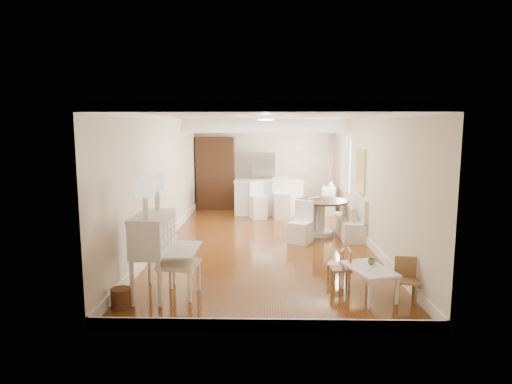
{
  "coord_description": "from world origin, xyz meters",
  "views": [
    {
      "loc": [
        -0.02,
        -9.5,
        2.48
      ],
      "look_at": [
        -0.22,
        0.3,
        1.08
      ],
      "focal_mm": 30.0,
      "sensor_mm": 36.0,
      "label": 1
    }
  ],
  "objects_px": {
    "kids_chair_c": "(406,280)",
    "wicker_basket": "(121,298)",
    "pantry_cabinet": "(216,173)",
    "secretary_bureau": "(153,255)",
    "slip_chair_far": "(308,215)",
    "sideboard": "(329,200)",
    "gustavian_armchair": "(179,263)",
    "dining_table": "(321,218)",
    "kids_chair_a": "(341,268)",
    "slip_chair_near": "(300,222)",
    "bar_stool_right": "(281,198)",
    "kids_chair_b": "(336,264)",
    "breakfast_counter": "(269,198)",
    "kids_table": "(368,282)",
    "fridge": "(275,181)",
    "bar_stool_left": "(258,200)"
  },
  "relations": [
    {
      "from": "gustavian_armchair",
      "to": "slip_chair_far",
      "type": "bearing_deg",
      "value": -21.97
    },
    {
      "from": "gustavian_armchair",
      "to": "slip_chair_near",
      "type": "xyz_separation_m",
      "value": [
        2.09,
        3.15,
        -0.04
      ]
    },
    {
      "from": "gustavian_armchair",
      "to": "dining_table",
      "type": "xyz_separation_m",
      "value": [
        2.65,
        3.83,
        -0.08
      ]
    },
    {
      "from": "gustavian_armchair",
      "to": "dining_table",
      "type": "relative_size",
      "value": 0.81
    },
    {
      "from": "kids_chair_b",
      "to": "slip_chair_near",
      "type": "bearing_deg",
      "value": -146.31
    },
    {
      "from": "kids_chair_c",
      "to": "bar_stool_left",
      "type": "relative_size",
      "value": 0.62
    },
    {
      "from": "pantry_cabinet",
      "to": "kids_chair_c",
      "type": "bearing_deg",
      "value": -64.37
    },
    {
      "from": "slip_chair_near",
      "to": "bar_stool_left",
      "type": "relative_size",
      "value": 0.89
    },
    {
      "from": "kids_chair_c",
      "to": "dining_table",
      "type": "xyz_separation_m",
      "value": [
        -0.72,
        3.98,
        0.1
      ]
    },
    {
      "from": "wicker_basket",
      "to": "pantry_cabinet",
      "type": "distance_m",
      "value": 8.03
    },
    {
      "from": "gustavian_armchair",
      "to": "pantry_cabinet",
      "type": "bearing_deg",
      "value": 10.34
    },
    {
      "from": "wicker_basket",
      "to": "bar_stool_right",
      "type": "height_order",
      "value": "bar_stool_right"
    },
    {
      "from": "kids_chair_a",
      "to": "pantry_cabinet",
      "type": "bearing_deg",
      "value": -157.42
    },
    {
      "from": "dining_table",
      "to": "slip_chair_far",
      "type": "height_order",
      "value": "slip_chair_far"
    },
    {
      "from": "kids_table",
      "to": "dining_table",
      "type": "distance_m",
      "value": 3.82
    },
    {
      "from": "kids_chair_a",
      "to": "breakfast_counter",
      "type": "distance_m",
      "value": 6.11
    },
    {
      "from": "gustavian_armchair",
      "to": "kids_chair_a",
      "type": "bearing_deg",
      "value": -73.04
    },
    {
      "from": "wicker_basket",
      "to": "kids_chair_b",
      "type": "xyz_separation_m",
      "value": [
        3.23,
        1.27,
        0.12
      ]
    },
    {
      "from": "kids_table",
      "to": "pantry_cabinet",
      "type": "xyz_separation_m",
      "value": [
        -3.15,
        7.45,
        0.93
      ]
    },
    {
      "from": "slip_chair_far",
      "to": "kids_chair_c",
      "type": "bearing_deg",
      "value": 57.42
    },
    {
      "from": "gustavian_armchair",
      "to": "slip_chair_far",
      "type": "distance_m",
      "value": 4.67
    },
    {
      "from": "secretary_bureau",
      "to": "wicker_basket",
      "type": "bearing_deg",
      "value": -124.51
    },
    {
      "from": "kids_chair_c",
      "to": "wicker_basket",
      "type": "bearing_deg",
      "value": -166.03
    },
    {
      "from": "wicker_basket",
      "to": "sideboard",
      "type": "xyz_separation_m",
      "value": [
        3.97,
        7.02,
        0.27
      ]
    },
    {
      "from": "wicker_basket",
      "to": "sideboard",
      "type": "height_order",
      "value": "sideboard"
    },
    {
      "from": "slip_chair_near",
      "to": "bar_stool_right",
      "type": "distance_m",
      "value": 2.75
    },
    {
      "from": "secretary_bureau",
      "to": "gustavian_armchair",
      "type": "distance_m",
      "value": 0.41
    },
    {
      "from": "secretary_bureau",
      "to": "wicker_basket",
      "type": "height_order",
      "value": "secretary_bureau"
    },
    {
      "from": "gustavian_armchair",
      "to": "kids_table",
      "type": "height_order",
      "value": "gustavian_armchair"
    },
    {
      "from": "breakfast_counter",
      "to": "fridge",
      "type": "xyz_separation_m",
      "value": [
        0.2,
        1.05,
        0.39
      ]
    },
    {
      "from": "kids_table",
      "to": "slip_chair_near",
      "type": "xyz_separation_m",
      "value": [
        -0.77,
        3.12,
        0.25
      ]
    },
    {
      "from": "slip_chair_near",
      "to": "bar_stool_left",
      "type": "distance_m",
      "value": 2.85
    },
    {
      "from": "breakfast_counter",
      "to": "kids_chair_b",
      "type": "bearing_deg",
      "value": -79.06
    },
    {
      "from": "kids_table",
      "to": "secretary_bureau",
      "type": "bearing_deg",
      "value": -179.9
    },
    {
      "from": "wicker_basket",
      "to": "bar_stool_right",
      "type": "distance_m",
      "value": 6.85
    },
    {
      "from": "gustavian_armchair",
      "to": "kids_table",
      "type": "xyz_separation_m",
      "value": [
        2.86,
        0.02,
        -0.29
      ]
    },
    {
      "from": "slip_chair_near",
      "to": "breakfast_counter",
      "type": "relative_size",
      "value": 0.46
    },
    {
      "from": "gustavian_armchair",
      "to": "pantry_cabinet",
      "type": "xyz_separation_m",
      "value": [
        -0.29,
        7.47,
        0.64
      ]
    },
    {
      "from": "slip_chair_far",
      "to": "sideboard",
      "type": "bearing_deg",
      "value": -155.98
    },
    {
      "from": "wicker_basket",
      "to": "fridge",
      "type": "distance_m",
      "value": 8.3
    },
    {
      "from": "breakfast_counter",
      "to": "kids_chair_a",
      "type": "bearing_deg",
      "value": -79.67
    },
    {
      "from": "secretary_bureau",
      "to": "sideboard",
      "type": "distance_m",
      "value": 7.47
    },
    {
      "from": "kids_table",
      "to": "fridge",
      "type": "bearing_deg",
      "value": 99.58
    },
    {
      "from": "kids_chair_a",
      "to": "bar_stool_right",
      "type": "xyz_separation_m",
      "value": [
        -0.74,
        5.49,
        0.27
      ]
    },
    {
      "from": "kids_table",
      "to": "bar_stool_left",
      "type": "relative_size",
      "value": 0.85
    },
    {
      "from": "gustavian_armchair",
      "to": "breakfast_counter",
      "type": "bearing_deg",
      "value": -4.31
    },
    {
      "from": "kids_chair_b",
      "to": "fridge",
      "type": "distance_m",
      "value": 6.74
    },
    {
      "from": "gustavian_armchair",
      "to": "pantry_cabinet",
      "type": "relative_size",
      "value": 0.44
    },
    {
      "from": "dining_table",
      "to": "kids_chair_c",
      "type": "bearing_deg",
      "value": -79.75
    },
    {
      "from": "secretary_bureau",
      "to": "kids_chair_b",
      "type": "xyz_separation_m",
      "value": [
        2.88,
        0.77,
        -0.36
      ]
    }
  ]
}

